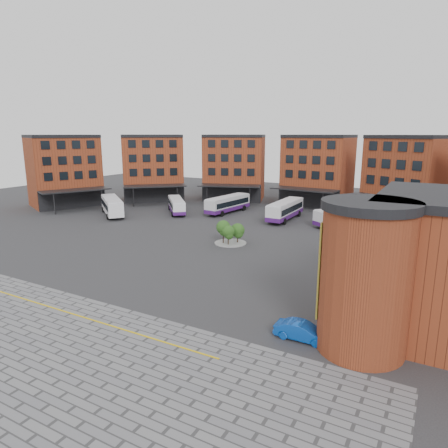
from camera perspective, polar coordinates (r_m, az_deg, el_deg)
The scene contains 11 objects.
ground at distance 46.63m, azimuth -8.27°, elevation -5.91°, with size 160.00×160.00×0.00m, color #28282B.
yellow_line at distance 35.85m, azimuth -19.52°, elevation -12.41°, with size 26.00×0.15×0.02m, color gold.
main_building at distance 80.20m, azimuth 5.54°, elevation 7.30°, with size 94.14×42.48×14.60m.
tree_island at distance 54.53m, azimuth 0.88°, elevation -1.07°, with size 4.40×4.40×3.29m.
bus_a at distance 76.71m, azimuth -15.71°, elevation 2.64°, with size 10.64×9.23×3.26m.
bus_b at distance 76.58m, azimuth -6.80°, elevation 2.70°, with size 8.34×8.97×2.81m.
bus_c at distance 76.26m, azimuth 0.56°, elevation 2.91°, with size 4.03×11.60×3.20m.
bus_d at distance 70.85m, azimuth 8.74°, elevation 2.04°, with size 3.00×11.76×3.31m.
bus_e at distance 68.21m, azimuth 16.64°, elevation 1.07°, with size 8.02×9.97×2.96m.
bus_f at distance 61.40m, azimuth 22.79°, elevation -0.54°, with size 7.11×11.47×3.21m.
blue_car at distance 30.87m, azimuth 11.14°, elevation -14.80°, with size 1.44×4.13×1.36m, color #0C41A6.
Camera 1 is at (26.99, -34.99, 14.87)m, focal length 32.00 mm.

